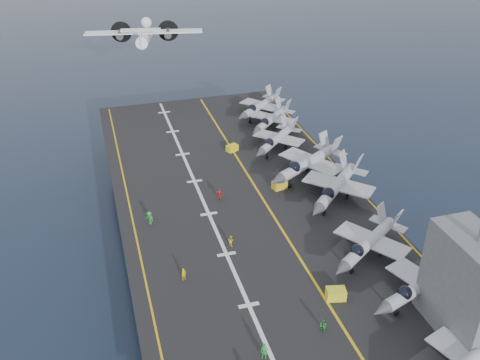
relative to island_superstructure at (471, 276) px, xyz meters
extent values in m
plane|color=#142135|center=(-15.00, 30.00, -17.90)|extent=(500.00, 500.00, 0.00)
cube|color=#56595E|center=(-15.00, 30.00, -12.90)|extent=(36.00, 90.00, 10.00)
cube|color=black|center=(-15.00, 30.00, -7.70)|extent=(38.00, 92.00, 0.40)
cube|color=gold|center=(-12.00, 30.00, -7.48)|extent=(0.35, 90.00, 0.02)
cube|color=silver|center=(-21.00, 30.00, -7.48)|extent=(0.50, 90.00, 0.02)
cube|color=gold|center=(-32.00, 30.00, -7.48)|extent=(0.25, 90.00, 0.02)
cube|color=gold|center=(3.50, 30.00, -7.48)|extent=(0.25, 90.00, 0.02)
imported|color=#DAAF07|center=(-27.36, 16.63, -6.68)|extent=(1.14, 0.94, 1.64)
imported|color=yellow|center=(-19.96, 21.60, -6.67)|extent=(1.13, 1.20, 1.66)
imported|color=#268C33|center=(-29.68, 29.90, -6.48)|extent=(1.40, 1.47, 2.05)
imported|color=red|center=(-18.48, 33.46, -6.53)|extent=(1.21, 0.85, 1.95)
imported|color=#1C8B36|center=(-21.80, 2.07, -6.51)|extent=(1.38, 1.13, 1.99)
imported|color=#268C33|center=(-14.41, 3.79, -6.65)|extent=(0.89, 1.14, 1.70)
camera|label=1|loc=(-35.16, -34.42, 36.45)|focal=40.00mm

